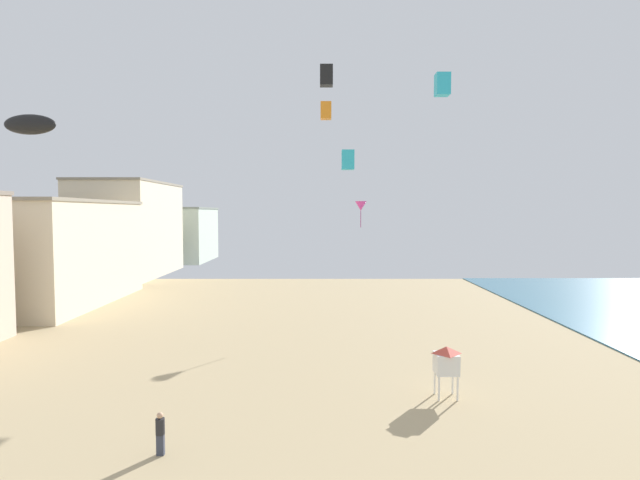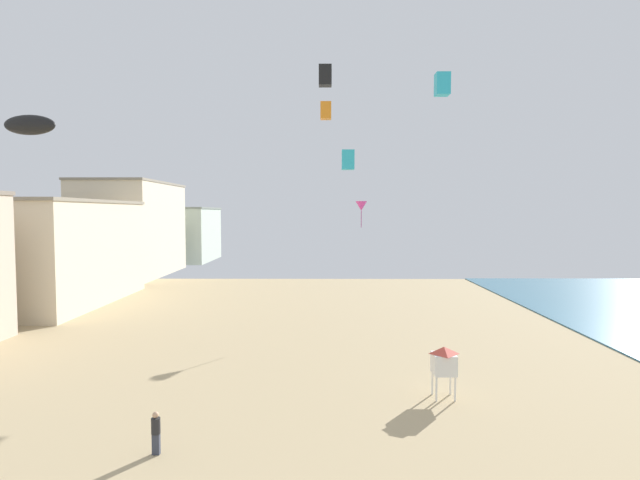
{
  "view_description": "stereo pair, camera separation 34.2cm",
  "coord_description": "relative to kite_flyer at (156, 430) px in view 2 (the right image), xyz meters",
  "views": [
    {
      "loc": [
        2.19,
        -7.19,
        9.14
      ],
      "look_at": [
        2.29,
        19.81,
        7.61
      ],
      "focal_mm": 27.76,
      "sensor_mm": 36.0,
      "label": 1
    },
    {
      "loc": [
        2.53,
        -7.19,
        9.14
      ],
      "look_at": [
        2.29,
        19.81,
        7.61
      ],
      "focal_mm": 27.76,
      "sensor_mm": 36.0,
      "label": 2
    }
  ],
  "objects": [
    {
      "name": "boardwalk_hotel_mid",
      "position": [
        -21.66,
        30.58,
        4.26
      ],
      "size": [
        13.32,
        19.74,
        10.34
      ],
      "color": "beige",
      "rests_on": "ground"
    },
    {
      "name": "boardwalk_hotel_far",
      "position": [
        -21.66,
        53.42,
        5.82
      ],
      "size": [
        10.48,
        19.28,
        13.47
      ],
      "color": "beige",
      "rests_on": "ground"
    },
    {
      "name": "boardwalk_hotel_distant",
      "position": [
        -21.66,
        74.3,
        4.09
      ],
      "size": [
        14.1,
        16.36,
        10.0
      ],
      "color": "#B7C6B2",
      "rests_on": "ground"
    },
    {
      "name": "kite_flyer",
      "position": [
        0.0,
        0.0,
        0.0
      ],
      "size": [
        0.34,
        0.34,
        1.64
      ],
      "rotation": [
        0.0,
        0.0,
        5.98
      ],
      "color": "#383D4C",
      "rests_on": "ground"
    },
    {
      "name": "lifeguard_stand",
      "position": [
        12.21,
        5.79,
        0.92
      ],
      "size": [
        1.1,
        1.1,
        2.55
      ],
      "rotation": [
        0.0,
        0.0,
        0.33
      ],
      "color": "white",
      "rests_on": "ground"
    },
    {
      "name": "kite_black_parafoil",
      "position": [
        -10.0,
        9.45,
        13.04
      ],
      "size": [
        2.86,
        0.79,
        1.11
      ],
      "color": "black"
    },
    {
      "name": "kite_magenta_delta",
      "position": [
        9.57,
        25.23,
        8.74
      ],
      "size": [
        1.01,
        1.01,
        2.3
      ],
      "color": "#DB3D9E"
    },
    {
      "name": "kite_black_box",
      "position": [
        6.39,
        12.43,
        16.49
      ],
      "size": [
        0.78,
        0.78,
        1.22
      ],
      "color": "black"
    },
    {
      "name": "kite_cyan_box",
      "position": [
        14.76,
        17.82,
        17.33
      ],
      "size": [
        0.99,
        0.99,
        1.56
      ],
      "color": "#2DB7CC"
    },
    {
      "name": "kite_cyan_box_2",
      "position": [
        8.22,
        21.5,
        12.36
      ],
      "size": [
        0.98,
        0.98,
        1.54
      ],
      "color": "#2DB7CC"
    },
    {
      "name": "kite_orange_box",
      "position": [
        6.45,
        19.85,
        15.89
      ],
      "size": [
        0.81,
        0.81,
        1.28
      ],
      "color": "orange"
    }
  ]
}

